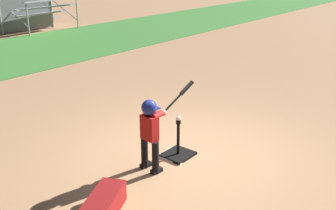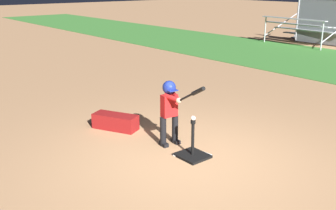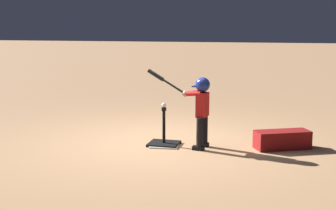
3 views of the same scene
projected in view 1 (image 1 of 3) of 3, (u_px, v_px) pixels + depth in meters
The scene contains 7 objects.
ground_plane at pixel (190, 156), 6.25m from camera, with size 90.00×90.00×0.00m, color #AD7F56.
home_plate at pixel (176, 155), 6.25m from camera, with size 0.44×0.44×0.02m, color white.
batting_tee at pixel (178, 152), 6.23m from camera, with size 0.47×0.42×0.61m.
batter_child at pixel (152, 126), 5.61m from camera, with size 1.02×0.35×1.20m.
baseball at pixel (178, 118), 6.03m from camera, with size 0.07×0.07×0.07m, color white.
bleachers_left_center at pixel (39, 14), 17.31m from camera, with size 2.87×2.48×1.38m.
equipment_bag at pixel (103, 206), 4.73m from camera, with size 0.84×0.32×0.28m, color maroon.
Camera 1 is at (-4.55, -3.25, 2.93)m, focal length 42.00 mm.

